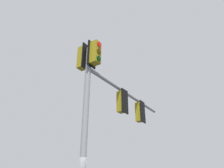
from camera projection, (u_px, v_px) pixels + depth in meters
name	position (u px, v px, depth m)	size (l,w,h in m)	color
signal_mast_assembly	(108.00, 99.00, 8.16)	(2.59, 5.51, 6.58)	gray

